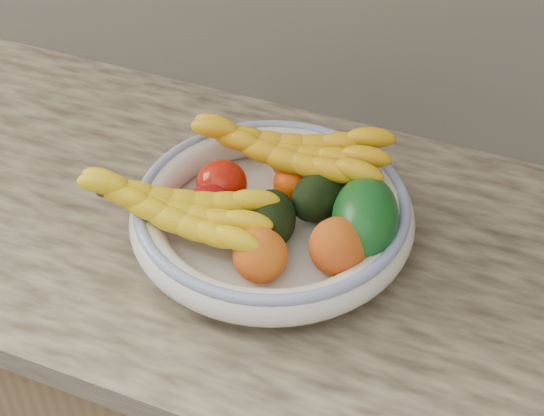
% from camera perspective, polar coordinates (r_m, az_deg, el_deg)
% --- Properties ---
extents(kitchen_counter, '(2.44, 0.66, 1.40)m').
position_cam_1_polar(kitchen_counter, '(1.52, 0.38, -13.63)').
color(kitchen_counter, brown).
rests_on(kitchen_counter, ground).
extents(fruit_bowl, '(0.39, 0.39, 0.08)m').
position_cam_1_polar(fruit_bowl, '(1.14, -0.00, -0.43)').
color(fruit_bowl, silver).
rests_on(fruit_bowl, kitchen_counter).
extents(clementine_back_left, '(0.07, 0.07, 0.05)m').
position_cam_1_polar(clementine_back_left, '(1.22, 1.18, 3.11)').
color(clementine_back_left, '#E56304').
rests_on(clementine_back_left, fruit_bowl).
extents(clementine_back_right, '(0.06, 0.06, 0.05)m').
position_cam_1_polar(clementine_back_right, '(1.20, 3.37, 2.32)').
color(clementine_back_right, '#FF5C05').
rests_on(clementine_back_right, fruit_bowl).
extents(clementine_back_mid, '(0.07, 0.07, 0.05)m').
position_cam_1_polar(clementine_back_mid, '(1.18, 1.48, 1.69)').
color(clementine_back_mid, '#E54D04').
rests_on(clementine_back_mid, fruit_bowl).
extents(tomato_left, '(0.10, 0.10, 0.07)m').
position_cam_1_polar(tomato_left, '(1.17, -3.46, 1.68)').
color(tomato_left, red).
rests_on(tomato_left, fruit_bowl).
extents(tomato_near_left, '(0.09, 0.09, 0.06)m').
position_cam_1_polar(tomato_near_left, '(1.13, -4.35, -0.05)').
color(tomato_near_left, '#A50B0F').
rests_on(tomato_near_left, fruit_bowl).
extents(avocado_center, '(0.09, 0.11, 0.07)m').
position_cam_1_polar(avocado_center, '(1.11, -0.05, -0.75)').
color(avocado_center, black).
rests_on(avocado_center, fruit_bowl).
extents(avocado_right, '(0.09, 0.11, 0.07)m').
position_cam_1_polar(avocado_right, '(1.15, 3.30, 0.90)').
color(avocado_right, black).
rests_on(avocado_right, fruit_bowl).
extents(green_mango, '(0.15, 0.16, 0.12)m').
position_cam_1_polar(green_mango, '(1.10, 6.39, -0.69)').
color(green_mango, '#0D4A16').
rests_on(green_mango, fruit_bowl).
extents(peach_front, '(0.08, 0.08, 0.07)m').
position_cam_1_polar(peach_front, '(1.06, -0.81, -3.26)').
color(peach_front, orange).
rests_on(peach_front, fruit_bowl).
extents(peach_right, '(0.09, 0.09, 0.08)m').
position_cam_1_polar(peach_right, '(1.07, 4.57, -2.65)').
color(peach_right, orange).
rests_on(peach_right, fruit_bowl).
extents(banana_bunch_back, '(0.31, 0.14, 0.09)m').
position_cam_1_polar(banana_bunch_back, '(1.18, 1.14, 3.67)').
color(banana_bunch_back, '#EBB013').
rests_on(banana_bunch_back, fruit_bowl).
extents(banana_bunch_front, '(0.29, 0.15, 0.08)m').
position_cam_1_polar(banana_bunch_front, '(1.10, -6.66, -0.30)').
color(banana_bunch_front, yellow).
rests_on(banana_bunch_front, fruit_bowl).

